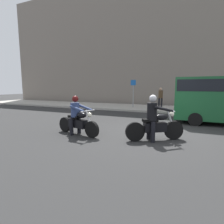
{
  "coord_description": "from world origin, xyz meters",
  "views": [
    {
      "loc": [
        1.12,
        -6.99,
        1.87
      ],
      "look_at": [
        -1.63,
        -0.69,
        0.89
      ],
      "focal_mm": 28.66,
      "sensor_mm": 36.0,
      "label": 1
    }
  ],
  "objects_px": {
    "street_sign_post": "(133,90)",
    "motorcycle_with_rider_denim_blue": "(77,119)",
    "pedestrian_bystander": "(160,97)",
    "motorcycle_with_rider_black_leather": "(155,122)"
  },
  "relations": [
    {
      "from": "motorcycle_with_rider_denim_blue",
      "to": "pedestrian_bystander",
      "type": "relative_size",
      "value": 1.25
    },
    {
      "from": "pedestrian_bystander",
      "to": "street_sign_post",
      "type": "bearing_deg",
      "value": 169.75
    },
    {
      "from": "motorcycle_with_rider_denim_blue",
      "to": "motorcycle_with_rider_black_leather",
      "type": "bearing_deg",
      "value": 8.24
    },
    {
      "from": "street_sign_post",
      "to": "motorcycle_with_rider_denim_blue",
      "type": "bearing_deg",
      "value": -87.06
    },
    {
      "from": "pedestrian_bystander",
      "to": "motorcycle_with_rider_black_leather",
      "type": "bearing_deg",
      "value": -82.78
    },
    {
      "from": "motorcycle_with_rider_black_leather",
      "to": "pedestrian_bystander",
      "type": "bearing_deg",
      "value": 97.22
    },
    {
      "from": "motorcycle_with_rider_denim_blue",
      "to": "pedestrian_bystander",
      "type": "distance_m",
      "value": 8.74
    },
    {
      "from": "street_sign_post",
      "to": "pedestrian_bystander",
      "type": "bearing_deg",
      "value": -10.25
    },
    {
      "from": "street_sign_post",
      "to": "pedestrian_bystander",
      "type": "height_order",
      "value": "street_sign_post"
    },
    {
      "from": "motorcycle_with_rider_denim_blue",
      "to": "street_sign_post",
      "type": "height_order",
      "value": "street_sign_post"
    }
  ]
}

